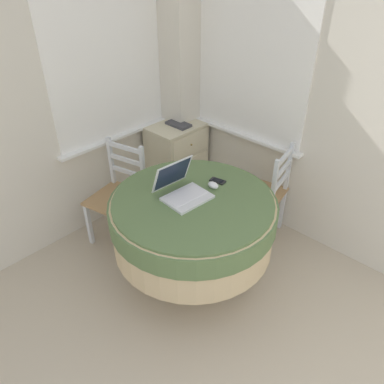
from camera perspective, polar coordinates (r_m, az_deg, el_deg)
corner_room_shell at (r=2.42m, az=4.32°, el=10.82°), size 4.40×5.24×2.55m
round_dining_table at (r=2.62m, az=0.14°, el=-4.21°), size 1.15×1.15×0.78m
laptop at (r=2.53m, az=-1.54°, el=0.41°), size 0.33×0.34×0.24m
computer_mouse at (r=2.63m, az=3.26°, el=1.04°), size 0.06×0.09×0.04m
cell_phone at (r=2.71m, az=3.94°, el=1.71°), size 0.08×0.12×0.01m
dining_chair_near_back_window at (r=3.24m, az=-11.07°, el=-0.52°), size 0.50×0.48×0.87m
dining_chair_near_right_window at (r=3.27m, az=10.74°, el=-0.21°), size 0.47×0.49×0.87m
corner_cabinet at (r=3.79m, az=-2.31°, el=4.86°), size 0.54×0.42×0.78m
book_on_cabinet at (r=3.59m, az=-2.08°, el=10.29°), size 0.13×0.24×0.02m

